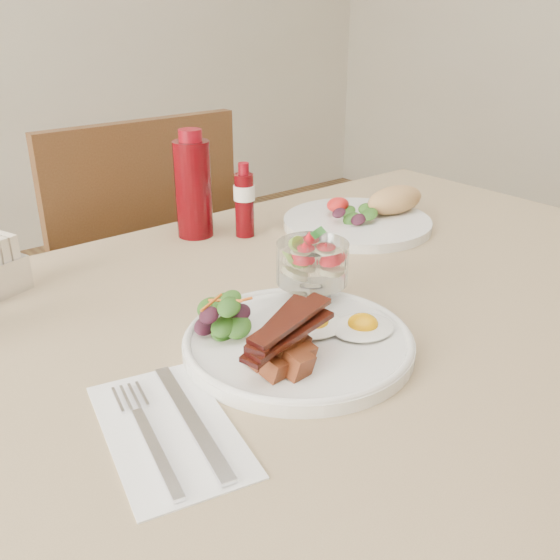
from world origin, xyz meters
The scene contains 11 objects.
table centered at (0.00, 0.00, 0.66)m, with size 1.33×0.88×0.75m.
chair_far centered at (0.00, 0.66, 0.52)m, with size 0.42×0.42×0.93m.
main_plate centered at (-0.12, -0.07, 0.76)m, with size 0.28×0.28×0.02m, color white.
fried_eggs centered at (-0.07, -0.09, 0.77)m, with size 0.14×0.13×0.02m.
bacon_potato_pile centered at (-0.17, -0.11, 0.80)m, with size 0.13×0.08×0.06m.
side_salad centered at (-0.18, -0.01, 0.79)m, with size 0.08×0.07×0.04m.
fruit_cup centered at (-0.04, 0.00, 0.82)m, with size 0.10×0.10×0.10m.
second_plate centered at (0.28, 0.20, 0.77)m, with size 0.30×0.27×0.07m.
ketchup_bottle centered at (0.00, 0.35, 0.84)m, with size 0.08×0.08×0.19m.
hot_sauce_bottle centered at (0.06, 0.30, 0.82)m, with size 0.04×0.04×0.13m.
napkin_cutlery centered at (-0.32, -0.11, 0.75)m, with size 0.16×0.24×0.01m.
Camera 1 is at (-0.55, -0.57, 1.14)m, focal length 40.00 mm.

